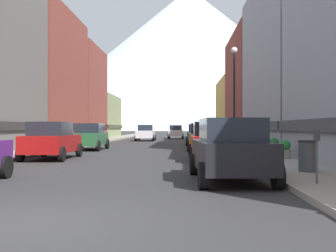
{
  "coord_description": "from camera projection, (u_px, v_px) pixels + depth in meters",
  "views": [
    {
      "loc": [
        2.44,
        -6.71,
        1.54
      ],
      "look_at": [
        0.86,
        40.7,
        1.65
      ],
      "focal_mm": 45.29,
      "sensor_mm": 36.0,
      "label": 1
    }
  ],
  "objects": [
    {
      "name": "car_left_1",
      "position": [
        52.0,
        140.0,
        20.23
      ],
      "size": [
        2.11,
        4.42,
        1.78
      ],
      "color": "#9E1111",
      "rests_on": "ground"
    },
    {
      "name": "trash_bin_right",
      "position": [
        308.0,
        156.0,
        13.18
      ],
      "size": [
        0.59,
        0.59,
        0.98
      ],
      "color": "#4C5156",
      "rests_on": "sidewalk_right"
    },
    {
      "name": "car_right_2",
      "position": [
        203.0,
        137.0,
        27.57
      ],
      "size": [
        2.11,
        4.42,
        1.78
      ],
      "color": "#B28419",
      "rests_on": "ground"
    },
    {
      "name": "car_driving_0",
      "position": [
        146.0,
        133.0,
        46.97
      ],
      "size": [
        2.06,
        4.4,
        1.78
      ],
      "color": "silver",
      "rests_on": "ground"
    },
    {
      "name": "streetlamp_right",
      "position": [
        234.0,
        83.0,
        23.61
      ],
      "size": [
        0.36,
        0.36,
        5.86
      ],
      "color": "black",
      "rests_on": "sidewalk_right"
    },
    {
      "name": "storefront_right_3",
      "position": [
        264.0,
        90.0,
        42.78
      ],
      "size": [
        6.81,
        13.95,
        10.92
      ],
      "color": "brown",
      "rests_on": "ground"
    },
    {
      "name": "sidewalk_right",
      "position": [
        221.0,
        142.0,
        41.56
      ],
      "size": [
        2.5,
        100.0,
        0.15
      ],
      "primitive_type": "cube",
      "color": "gray",
      "rests_on": "ground"
    },
    {
      "name": "sidewalk_left",
      "position": [
        95.0,
        142.0,
        41.98
      ],
      "size": [
        2.5,
        100.0,
        0.15
      ],
      "primitive_type": "cube",
      "color": "gray",
      "rests_on": "ground"
    },
    {
      "name": "mountain_backdrop",
      "position": [
        189.0,
        59.0,
        266.51
      ],
      "size": [
        206.87,
        206.87,
        89.17
      ],
      "primitive_type": "cone",
      "color": "silver",
      "rests_on": "ground"
    },
    {
      "name": "car_left_2",
      "position": [
        89.0,
        136.0,
        28.49
      ],
      "size": [
        2.08,
        4.41,
        1.78
      ],
      "color": "#265933",
      "rests_on": "ground"
    },
    {
      "name": "storefront_left_3",
      "position": [
        70.0,
        95.0,
        50.75
      ],
      "size": [
        7.24,
        11.21,
        11.09
      ],
      "color": "brown",
      "rests_on": "ground"
    },
    {
      "name": "storefront_left_4",
      "position": [
        88.0,
        117.0,
        62.93
      ],
      "size": [
        8.49,
        12.52,
        6.2
      ],
      "color": "#8C9966",
      "rests_on": "ground"
    },
    {
      "name": "car_right_0",
      "position": [
        230.0,
        150.0,
        11.98
      ],
      "size": [
        2.24,
        4.48,
        1.78
      ],
      "color": "black",
      "rests_on": "ground"
    },
    {
      "name": "potted_plant_0",
      "position": [
        285.0,
        150.0,
        18.67
      ],
      "size": [
        0.5,
        0.5,
        0.82
      ],
      "color": "gray",
      "rests_on": "sidewalk_right"
    },
    {
      "name": "storefront_right_4",
      "position": [
        252.0,
        110.0,
        56.72
      ],
      "size": [
        8.92,
        13.94,
        7.89
      ],
      "color": "#D8B259",
      "rests_on": "ground"
    },
    {
      "name": "ground_plane",
      "position": [
        30.0,
        223.0,
        6.79
      ],
      "size": [
        400.0,
        400.0,
        0.0
      ],
      "primitive_type": "plane",
      "color": "#303030"
    },
    {
      "name": "potted_plant_1",
      "position": [
        274.0,
        145.0,
        21.1
      ],
      "size": [
        0.55,
        0.55,
        0.87
      ],
      "color": "#4C4C51",
      "rests_on": "sidewalk_right"
    },
    {
      "name": "storefront_left_2",
      "position": [
        37.0,
        80.0,
        38.22
      ],
      "size": [
        6.65,
        12.78,
        11.97
      ],
      "color": "brown",
      "rests_on": "ground"
    },
    {
      "name": "car_right_1",
      "position": [
        211.0,
        141.0,
        19.66
      ],
      "size": [
        2.06,
        4.4,
        1.78
      ],
      "color": "#9E1111",
      "rests_on": "ground"
    },
    {
      "name": "car_driving_1",
      "position": [
        176.0,
        132.0,
        56.36
      ],
      "size": [
        2.06,
        4.4,
        1.78
      ],
      "color": "silver",
      "rests_on": "ground"
    },
    {
      "name": "storefront_right_2",
      "position": [
        304.0,
        67.0,
        28.56
      ],
      "size": [
        6.61,
        13.75,
        11.5
      ],
      "color": "#99A5B2",
      "rests_on": "ground"
    },
    {
      "name": "pedestrian_0",
      "position": [
        234.0,
        136.0,
        30.88
      ],
      "size": [
        0.36,
        0.36,
        1.66
      ],
      "color": "#333338",
      "rests_on": "sidewalk_right"
    },
    {
      "name": "parking_meter_near",
      "position": [
        317.0,
        148.0,
        10.4
      ],
      "size": [
        0.14,
        0.1,
        1.33
      ],
      "color": "#595960",
      "rests_on": "sidewalk_right"
    },
    {
      "name": "car_right_3",
      "position": [
        198.0,
        135.0,
        35.66
      ],
      "size": [
        2.13,
        4.43,
        1.78
      ],
      "color": "#19478C",
      "rests_on": "ground"
    }
  ]
}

